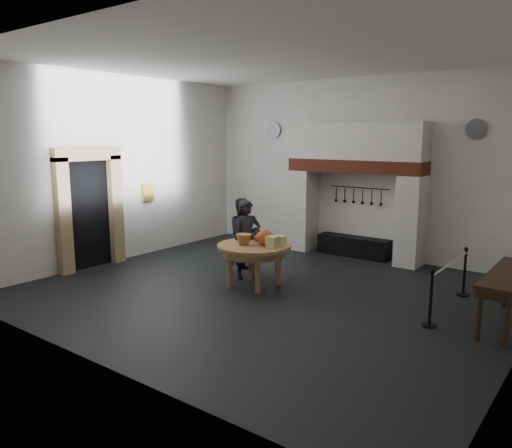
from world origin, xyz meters
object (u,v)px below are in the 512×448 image
Objects in this scene: iron_range at (354,246)px; side_table at (508,274)px; work_table at (254,246)px; visitor_far at (244,235)px; barrier_post_far at (465,273)px; visitor_near at (247,240)px; barrier_post_near at (431,300)px.

side_table reaches higher than iron_range.
work_table is at bearing -97.63° from iron_range.
work_table is 0.90× the size of visitor_far.
barrier_post_far is (-0.96, 1.22, -0.42)m from side_table.
visitor_near is 5.06m from side_table.
visitor_far is at bearing 179.85° from side_table.
barrier_post_near is (-0.96, -0.78, -0.42)m from side_table.
iron_range is at bearing 152.43° from barrier_post_far.
barrier_post_near reaches higher than work_table.
visitor_near reaches higher than visitor_far.
barrier_post_near is at bearing -49.23° from iron_range.
barrier_post_near is (3.62, -0.04, -0.39)m from work_table.
side_table is 1.31m from barrier_post_near.
visitor_near is at bearing -158.59° from barrier_post_far.
barrier_post_far is at bearing 28.50° from work_table.
iron_range is 3.68m from work_table.
work_table is 1.15m from visitor_far.
visitor_near is at bearing -175.63° from side_table.
barrier_post_far is at bearing -39.51° from visitor_near.
side_table is 2.44× the size of barrier_post_near.
side_table is at bearing 9.29° from work_table.
visitor_far is 1.87× the size of barrier_post_near.
work_table is 0.59m from visitor_near.
barrier_post_far is (4.48, 1.20, -0.39)m from visitor_far.
visitor_near is at bearing -106.32° from iron_range.
visitor_near reaches higher than work_table.
barrier_post_near is (3.14, -3.64, 0.20)m from iron_range.
barrier_post_far reaches higher than iron_range.
barrier_post_near and barrier_post_far have the same top height.
iron_range is 3.54m from barrier_post_far.
barrier_post_near is at bearing -80.38° from visitor_far.
side_table is (5.45, -0.01, 0.03)m from visitor_far.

